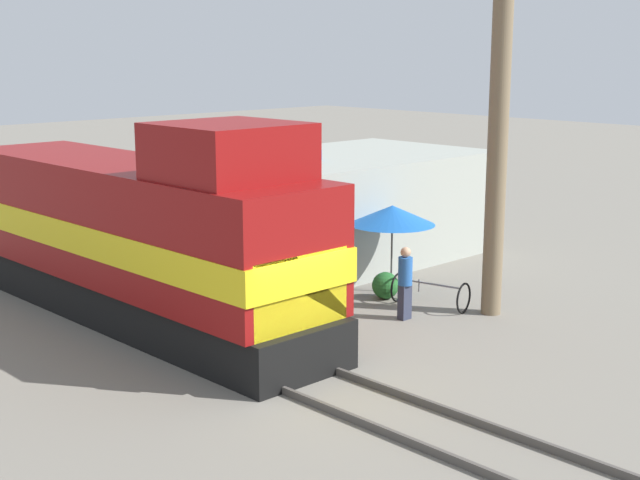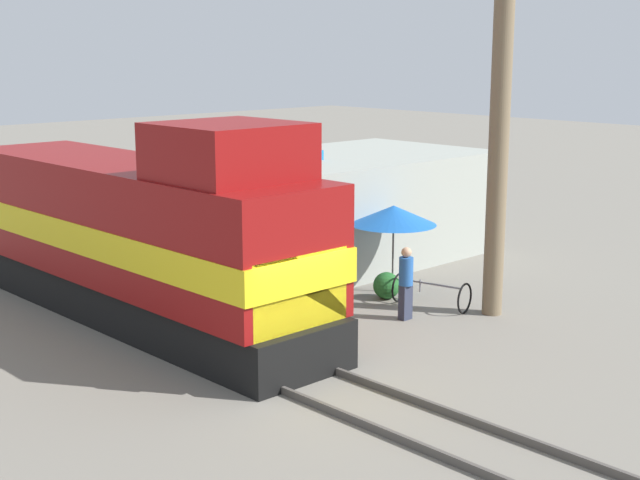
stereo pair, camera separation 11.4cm
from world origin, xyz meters
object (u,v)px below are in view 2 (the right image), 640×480
(vendor_umbrella, at_px, (394,215))
(person_bystander, at_px, (406,280))
(locomotive, at_px, (144,237))
(utility_pole, at_px, (499,128))
(bicycle, at_px, (431,292))
(billboard_sign, at_px, (298,184))

(vendor_umbrella, bearing_deg, person_bystander, -130.96)
(locomotive, distance_m, utility_pole, 8.68)
(utility_pole, xyz_separation_m, bicycle, (-0.68, 1.35, -4.13))
(vendor_umbrella, bearing_deg, billboard_sign, 95.97)
(vendor_umbrella, height_order, bicycle, vendor_umbrella)
(bicycle, bearing_deg, person_bystander, -2.47)
(utility_pole, bearing_deg, person_bystander, 148.62)
(utility_pole, height_order, billboard_sign, utility_pole)
(person_bystander, bearing_deg, billboard_sign, 76.45)
(person_bystander, bearing_deg, bicycle, 9.55)
(vendor_umbrella, xyz_separation_m, person_bystander, (-1.60, -1.84, -1.12))
(utility_pole, distance_m, person_bystander, 4.19)
(vendor_umbrella, relative_size, billboard_sign, 0.68)
(utility_pole, height_order, bicycle, utility_pole)
(billboard_sign, xyz_separation_m, bicycle, (-0.04, -4.98, -2.18))
(locomotive, relative_size, billboard_sign, 3.51)
(bicycle, bearing_deg, locomotive, -46.76)
(locomotive, height_order, person_bystander, locomotive)
(locomotive, xyz_separation_m, bicycle, (5.72, -3.97, -1.64))
(locomotive, height_order, billboard_sign, locomotive)
(person_bystander, relative_size, bicycle, 0.89)
(utility_pole, bearing_deg, billboard_sign, 95.73)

